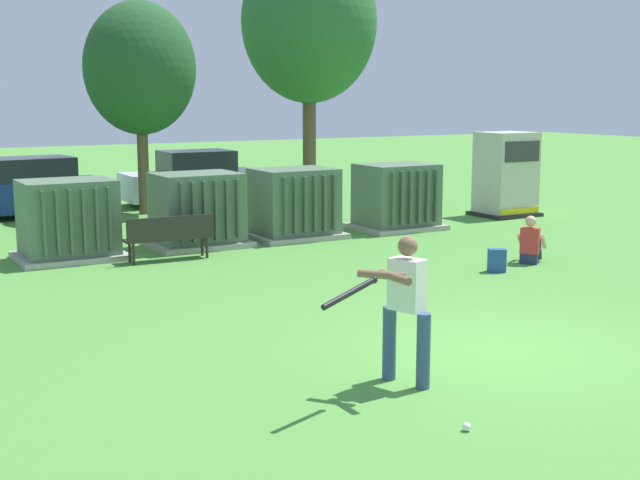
# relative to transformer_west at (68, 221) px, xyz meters

# --- Properties ---
(ground_plane) EXTENTS (96.00, 96.00, 0.00)m
(ground_plane) POSITION_rel_transformer_west_xyz_m (3.44, -9.11, -0.79)
(ground_plane) COLOR #51933D
(transformer_west) EXTENTS (2.10, 1.70, 1.62)m
(transformer_west) POSITION_rel_transformer_west_xyz_m (0.00, 0.00, 0.00)
(transformer_west) COLOR #9E9B93
(transformer_west) RESTS_ON ground
(transformer_mid_west) EXTENTS (2.10, 1.70, 1.62)m
(transformer_mid_west) POSITION_rel_transformer_west_xyz_m (2.84, 0.11, 0.00)
(transformer_mid_west) COLOR #9E9B93
(transformer_mid_west) RESTS_ON ground
(transformer_mid_east) EXTENTS (2.10, 1.70, 1.62)m
(transformer_mid_east) POSITION_rel_transformer_west_xyz_m (5.22, 0.04, 0.00)
(transformer_mid_east) COLOR #9E9B93
(transformer_mid_east) RESTS_ON ground
(transformer_east) EXTENTS (2.10, 1.70, 1.62)m
(transformer_east) POSITION_rel_transformer_west_xyz_m (8.05, -0.08, 0.00)
(transformer_east) COLOR #9E9B93
(transformer_east) RESTS_ON ground
(generator_enclosure) EXTENTS (1.60, 1.40, 2.30)m
(generator_enclosure) POSITION_rel_transformer_west_xyz_m (12.02, 0.38, 0.35)
(generator_enclosure) COLOR #262626
(generator_enclosure) RESTS_ON ground
(park_bench) EXTENTS (1.81, 0.47, 0.92)m
(park_bench) POSITION_rel_transformer_west_xyz_m (1.72, -1.19, -0.25)
(park_bench) COLOR #2D2823
(park_bench) RESTS_ON ground
(batter) EXTENTS (1.59, 0.83, 1.74)m
(batter) POSITION_rel_transformer_west_xyz_m (1.45, -9.64, 0.19)
(batter) COLOR #384C75
(batter) RESTS_ON ground
(sports_ball) EXTENTS (0.09, 0.09, 0.09)m
(sports_ball) POSITION_rel_transformer_west_xyz_m (1.20, -11.09, -0.74)
(sports_ball) COLOR white
(sports_ball) RESTS_ON ground
(seated_spectator) EXTENTS (0.77, 0.69, 0.96)m
(seated_spectator) POSITION_rel_transformer_west_xyz_m (7.89, -4.96, -0.41)
(seated_spectator) COLOR #282D4C
(seated_spectator) RESTS_ON ground
(backpack) EXTENTS (0.38, 0.36, 0.44)m
(backpack) POSITION_rel_transformer_west_xyz_m (6.70, -5.31, -0.57)
(backpack) COLOR #264C8C
(backpack) RESTS_ON ground
(tree_center_left) EXTENTS (3.06, 3.06, 5.84)m
(tree_center_left) POSITION_rel_transformer_west_xyz_m (3.49, 5.72, 3.22)
(tree_center_left) COLOR brown
(tree_center_left) RESTS_ON ground
(tree_center_right) EXTENTS (4.20, 4.20, 8.02)m
(tree_center_right) POSITION_rel_transformer_west_xyz_m (9.10, 6.25, 4.71)
(tree_center_right) COLOR brown
(tree_center_right) RESTS_ON ground
(parked_car_leftmost) EXTENTS (4.31, 2.15, 1.62)m
(parked_car_leftmost) POSITION_rel_transformer_west_xyz_m (0.57, 6.79, -0.04)
(parked_car_leftmost) COLOR navy
(parked_car_leftmost) RESTS_ON ground
(parked_car_left_of_center) EXTENTS (4.22, 1.96, 1.62)m
(parked_car_left_of_center) POSITION_rel_transformer_west_xyz_m (5.55, 7.20, -0.04)
(parked_car_left_of_center) COLOR silver
(parked_car_left_of_center) RESTS_ON ground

